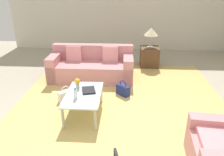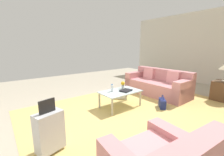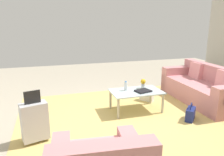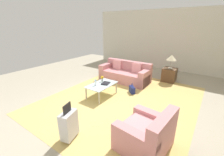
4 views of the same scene
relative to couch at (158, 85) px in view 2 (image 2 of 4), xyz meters
The scene contains 12 objects.
ground_plane 2.29m from the couch, 15.32° to the left, with size 12.00×12.00×0.00m, color #A89E89.
wall_left 3.19m from the couch, 168.19° to the left, with size 0.12×8.00×3.10m, color beige.
area_rug 1.80m from the couch, 26.70° to the left, with size 5.20×4.40×0.01m, color tan.
couch is the anchor object (origin of this frame).
coffee_table 1.80m from the couch, ahead, with size 1.07×0.65×0.44m.
water_bottle 2.00m from the couch, ahead, with size 0.06×0.06×0.20m.
coffee_table_book 1.69m from the couch, ahead, with size 0.31×0.24×0.03m, color black.
flower_vase 1.59m from the couch, ahead, with size 0.11×0.11×0.21m.
side_table 1.89m from the couch, 122.25° to the left, with size 0.54×0.54×0.58m, color #513823.
suitcase_silver 3.87m from the couch, 11.92° to the left, with size 0.44×0.32×0.85m.
handbag_navy 1.28m from the couch, 40.97° to the left, with size 0.33×0.32×0.36m.
handbag_white 1.37m from the couch, 16.09° to the right, with size 0.32×0.33×0.36m.
Camera 2 is at (2.10, 2.37, 1.58)m, focal length 24.00 mm.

